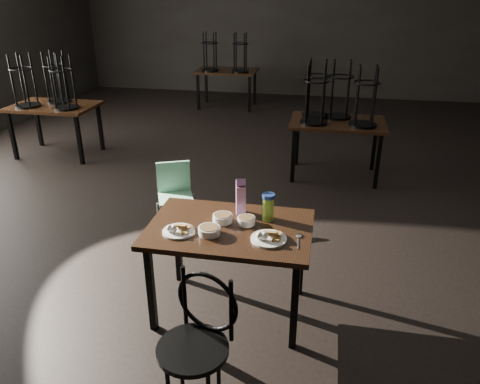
% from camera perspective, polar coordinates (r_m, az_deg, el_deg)
% --- Properties ---
extents(main_table, '(1.20, 0.80, 0.75)m').
position_cam_1_polar(main_table, '(3.47, -1.25, -5.38)').
color(main_table, black).
rests_on(main_table, ground).
extents(plate_left, '(0.23, 0.23, 0.08)m').
position_cam_1_polar(plate_left, '(3.37, -7.54, -4.59)').
color(plate_left, white).
rests_on(plate_left, main_table).
extents(plate_right, '(0.25, 0.25, 0.08)m').
position_cam_1_polar(plate_right, '(3.26, 3.48, -5.51)').
color(plate_right, white).
rests_on(plate_right, main_table).
extents(bowl_near, '(0.15, 0.15, 0.06)m').
position_cam_1_polar(bowl_near, '(3.48, -2.15, -3.18)').
color(bowl_near, white).
rests_on(bowl_near, main_table).
extents(bowl_far, '(0.13, 0.13, 0.05)m').
position_cam_1_polar(bowl_far, '(3.45, 0.76, -3.48)').
color(bowl_far, white).
rests_on(bowl_far, main_table).
extents(bowl_big, '(0.16, 0.16, 0.05)m').
position_cam_1_polar(bowl_big, '(3.33, -3.79, -4.69)').
color(bowl_big, white).
rests_on(bowl_big, main_table).
extents(juice_carton, '(0.09, 0.09, 0.29)m').
position_cam_1_polar(juice_carton, '(3.56, 0.10, -0.68)').
color(juice_carton, '#841877').
rests_on(juice_carton, main_table).
extents(water_bottle, '(0.13, 0.13, 0.21)m').
position_cam_1_polar(water_bottle, '(3.48, 3.46, -1.81)').
color(water_bottle, '#9CE142').
rests_on(water_bottle, main_table).
extents(spoon, '(0.05, 0.21, 0.01)m').
position_cam_1_polar(spoon, '(3.32, 7.20, -5.43)').
color(spoon, silver).
rests_on(spoon, main_table).
extents(bentwood_chair, '(0.46, 0.45, 0.88)m').
position_cam_1_polar(bentwood_chair, '(2.84, -5.07, -16.92)').
color(bentwood_chair, black).
rests_on(bentwood_chair, ground).
extents(school_chair, '(0.44, 0.44, 0.73)m').
position_cam_1_polar(school_chair, '(4.78, -7.93, 0.04)').
color(school_chair, '#80C7A1').
rests_on(school_chair, ground).
extents(bg_table_left, '(1.20, 0.80, 1.48)m').
position_cam_1_polar(bg_table_left, '(7.34, -21.91, 10.00)').
color(bg_table_left, black).
rests_on(bg_table_left, ground).
extents(bg_table_right, '(1.20, 0.80, 1.48)m').
position_cam_1_polar(bg_table_right, '(6.15, 11.59, 8.93)').
color(bg_table_right, black).
rests_on(bg_table_right, ground).
extents(bg_table_far, '(1.20, 0.80, 1.48)m').
position_cam_1_polar(bg_table_far, '(9.62, -1.66, 14.62)').
color(bg_table_far, black).
rests_on(bg_table_far, ground).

